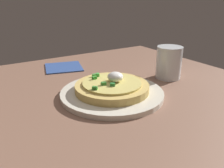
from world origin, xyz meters
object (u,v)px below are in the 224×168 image
plate (112,93)px  pizza (112,86)px  cup_near (169,64)px  napkin (64,67)px

plate → pizza: bearing=22.0°
cup_near → napkin: cup_near is taller
cup_near → napkin: 38.11cm
plate → cup_near: cup_near is taller
plate → cup_near: (23.12, 2.49, 4.11)cm
pizza → cup_near: 23.31cm
pizza → napkin: bearing=93.5°
cup_near → napkin: (-24.98, 28.42, -4.58)cm
pizza → napkin: (-1.90, 30.89, -2.44)cm
pizza → cup_near: bearing=6.1°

